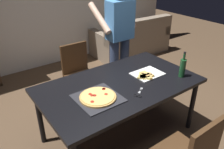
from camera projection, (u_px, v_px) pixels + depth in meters
ground_plane at (119, 134)px, 2.93m from camera, size 12.00×12.00×0.00m
dining_table at (120, 88)px, 2.61m from camera, size 1.82×1.04×0.75m
chair_far_side at (78, 70)px, 3.41m from camera, size 0.42×0.42×0.90m
couch at (132, 41)px, 5.20m from camera, size 1.74×0.92×0.85m
person_serving_pizza at (119, 35)px, 3.34m from camera, size 0.55×0.54×1.75m
pepperoni_pizza_on_tray at (98, 97)px, 2.30m from camera, size 0.44×0.44×0.04m
pizza_slices_on_towel at (147, 75)px, 2.74m from camera, size 0.37×0.29×0.03m
wine_bottle at (183, 67)px, 2.67m from camera, size 0.07×0.07×0.32m
kitchen_scissors at (139, 94)px, 2.37m from camera, size 0.19×0.15×0.01m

